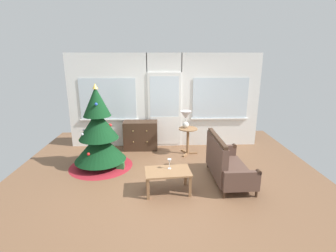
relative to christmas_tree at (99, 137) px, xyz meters
The scene contains 10 objects.
ground_plane 1.81m from the christmas_tree, 25.38° to the right, with size 6.76×6.76×0.00m, color brown.
back_wall_with_door 2.11m from the christmas_tree, 42.38° to the left, with size 5.20×0.14×2.55m.
christmas_tree is the anchor object (origin of this frame).
dresser_cabinet 1.41m from the christmas_tree, 51.76° to the left, with size 0.90×0.45×0.78m.
settee_sofa 2.82m from the christmas_tree, 16.32° to the right, with size 0.77×1.44×0.96m.
side_table 2.21m from the christmas_tree, 18.16° to the left, with size 0.50×0.48×0.70m.
table_lamp 2.17m from the christmas_tree, 19.66° to the left, with size 0.28×0.28×0.44m.
coffee_table 1.95m from the christmas_tree, 37.88° to the right, with size 0.88×0.60×0.43m.
wine_glass 1.90m from the christmas_tree, 35.06° to the right, with size 0.08×0.08×0.20m.
gift_box 0.80m from the christmas_tree, 19.87° to the right, with size 0.17×0.15×0.17m, color #266633.
Camera 1 is at (-0.12, -4.70, 2.49)m, focal length 26.82 mm.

